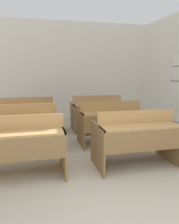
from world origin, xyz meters
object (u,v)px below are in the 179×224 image
Objects in this scene: bench_second_left at (23,126)px; bench_second_right at (111,122)px; bench_front_right at (136,137)px; bench_third_right at (97,112)px; bench_front_left at (18,145)px; bench_third_left at (26,115)px.

bench_second_right is at bearing -0.05° from bench_second_left.
bench_front_right is 1.16m from bench_second_right.
bench_second_right is 1.18m from bench_third_right.
bench_front_left is 1.00× the size of bench_third_left.
bench_third_right is (1.80, 0.01, 0.00)m from bench_third_left.
bench_third_left is at bearing -179.68° from bench_third_right.
bench_front_left and bench_front_right have the same top height.
bench_front_left is 1.00× the size of bench_second_right.
bench_second_left is 1.00× the size of bench_third_right.
bench_front_right is 1.00× the size of bench_second_right.
bench_front_left is at bearing -89.85° from bench_second_left.
bench_second_left is (-1.83, 1.16, 0.00)m from bench_front_right.
bench_second_left is at bearing 179.95° from bench_second_right.
bench_third_left is at bearing 89.57° from bench_front_left.
bench_third_left is at bearing 127.73° from bench_front_right.
bench_front_left and bench_second_right have the same top height.
bench_second_left is at bearing 90.15° from bench_front_left.
bench_front_left is at bearing 178.88° from bench_front_right.
bench_second_right and bench_third_left have the same top height.
bench_front_left is 2.11m from bench_second_right.
bench_third_left is 1.00× the size of bench_third_right.
bench_second_right is at bearing -33.49° from bench_third_left.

